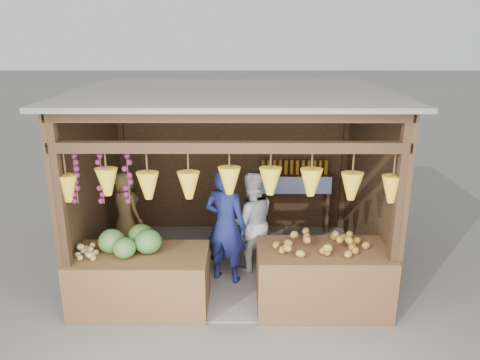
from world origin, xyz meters
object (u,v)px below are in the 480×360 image
object	(u,v)px
counter_left	(141,281)
counter_right	(322,279)
vendor_seated	(126,208)
woman_standing	(251,222)
man_standing	(226,226)

from	to	relation	value
counter_left	counter_right	bearing A→B (deg)	-0.16
counter_right	vendor_seated	size ratio (longest dim) A/B	1.45
counter_left	woman_standing	xyz separation A→B (m)	(1.42, 1.05, 0.38)
counter_left	counter_right	size ratio (longest dim) A/B	1.03
vendor_seated	woman_standing	bearing A→B (deg)	-147.14
man_standing	woman_standing	world-z (taller)	man_standing
counter_right	man_standing	distance (m)	1.50
counter_right	vendor_seated	xyz separation A→B (m)	(-2.78, 1.28, 0.47)
counter_left	woman_standing	size ratio (longest dim) A/B	1.14
counter_left	vendor_seated	world-z (taller)	vendor_seated
counter_right	man_standing	world-z (taller)	man_standing
counter_right	woman_standing	distance (m)	1.42
counter_right	vendor_seated	distance (m)	3.09
woman_standing	vendor_seated	size ratio (longest dim) A/B	1.32
counter_left	counter_right	distance (m)	2.32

